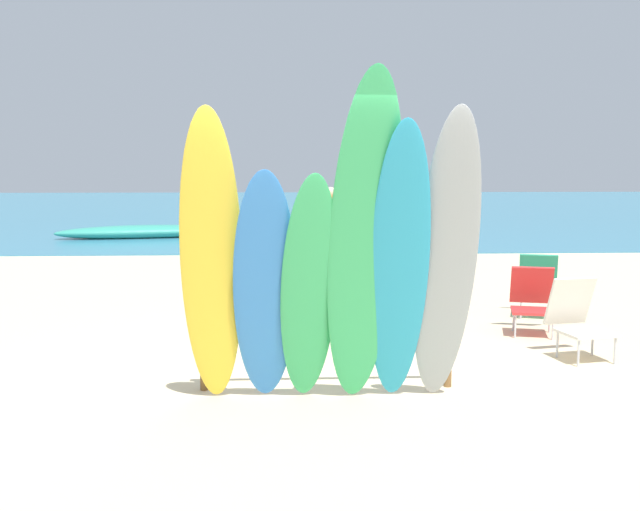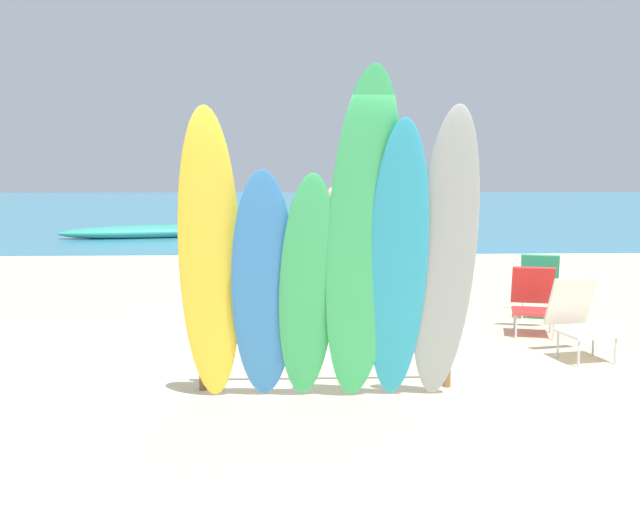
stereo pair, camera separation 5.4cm
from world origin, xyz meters
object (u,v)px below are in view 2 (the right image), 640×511
(surfboard_green_3, at_px, (362,247))
(beachgoer_photographing, at_px, (333,220))
(surfboard_rack, at_px, (326,333))
(beachgoer_midbeach, at_px, (405,236))
(surfboard_blue_1, at_px, (263,291))
(beach_chair_striped, at_px, (540,284))
(surfboard_teal_4, at_px, (397,269))
(surfboard_grey_5, at_px, (444,263))
(surfboard_green_2, at_px, (307,292))
(beach_chair_blue, at_px, (578,317))
(surfboard_yellow_0, at_px, (210,262))
(beach_chair_red, at_px, (533,298))
(distant_boat, at_px, (149,232))

(surfboard_green_3, xyz_separation_m, beachgoer_photographing, (0.29, 8.87, -0.45))
(surfboard_rack, height_order, beachgoer_midbeach, beachgoer_midbeach)
(surfboard_blue_1, height_order, beach_chair_striped, surfboard_blue_1)
(surfboard_teal_4, height_order, beachgoer_photographing, surfboard_teal_4)
(surfboard_teal_4, height_order, surfboard_grey_5, surfboard_grey_5)
(surfboard_green_2, xyz_separation_m, surfboard_teal_4, (0.72, -0.09, 0.20))
(surfboard_blue_1, height_order, surfboard_green_3, surfboard_green_3)
(surfboard_green_3, bearing_deg, surfboard_rack, 104.84)
(surfboard_green_2, bearing_deg, beach_chair_blue, 22.79)
(beach_chair_striped, bearing_deg, surfboard_yellow_0, -118.60)
(surfboard_rack, height_order, beach_chair_red, beach_chair_red)
(surfboard_blue_1, distance_m, distant_boat, 15.09)
(surfboard_teal_4, xyz_separation_m, beach_chair_red, (2.07, 2.79, -0.76))
(surfboard_green_2, relative_size, surfboard_green_3, 0.72)
(surfboard_blue_1, distance_m, beach_chair_red, 4.17)
(surfboard_teal_4, distance_m, beach_chair_blue, 2.80)
(surfboard_green_2, height_order, surfboard_teal_4, surfboard_teal_4)
(surfboard_grey_5, distance_m, beachgoer_photographing, 8.82)
(surfboard_yellow_0, xyz_separation_m, surfboard_green_3, (1.21, -0.16, 0.13))
(surfboard_green_3, relative_size, beachgoer_photographing, 1.80)
(beach_chair_red, bearing_deg, distant_boat, 134.66)
(beach_chair_striped, height_order, distant_boat, beach_chair_striped)
(surfboard_teal_4, bearing_deg, surfboard_blue_1, 176.71)
(surfboard_blue_1, relative_size, surfboard_green_2, 1.01)
(surfboard_blue_1, bearing_deg, surfboard_green_2, -6.01)
(surfboard_teal_4, xyz_separation_m, surfboard_grey_5, (0.38, 0.02, 0.05))
(surfboard_green_2, distance_m, distant_boat, 15.21)
(surfboard_yellow_0, xyz_separation_m, surfboard_grey_5, (1.88, -0.09, 0.00))
(beachgoer_midbeach, bearing_deg, distant_boat, -26.44)
(beach_chair_red, height_order, beach_chair_striped, beach_chair_striped)
(beachgoer_photographing, xyz_separation_m, distant_boat, (-4.82, 5.89, -0.74))
(surfboard_teal_4, height_order, beach_chair_blue, surfboard_teal_4)
(beachgoer_midbeach, bearing_deg, surfboard_teal_4, 114.69)
(surfboard_yellow_0, height_order, beach_chair_blue, surfboard_yellow_0)
(surfboard_teal_4, bearing_deg, beach_chair_striped, 59.54)
(surfboard_green_3, bearing_deg, beach_chair_blue, 29.79)
(surfboard_yellow_0, relative_size, surfboard_teal_4, 1.02)
(surfboard_blue_1, bearing_deg, surfboard_teal_4, -8.25)
(surfboard_yellow_0, distance_m, beachgoer_midbeach, 5.08)
(surfboard_green_2, xyz_separation_m, beach_chair_blue, (2.87, 1.54, -0.55))
(surfboard_yellow_0, distance_m, surfboard_teal_4, 1.51)
(beach_chair_blue, bearing_deg, beach_chair_red, 82.80)
(beach_chair_blue, bearing_deg, surfboard_teal_4, -154.13)
(surfboard_grey_5, bearing_deg, surfboard_rack, 146.03)
(surfboard_green_2, relative_size, beach_chair_red, 2.47)
(surfboard_green_3, height_order, beachgoer_midbeach, surfboard_green_3)
(surfboard_yellow_0, xyz_separation_m, beachgoer_midbeach, (2.30, 4.53, -0.23))
(beachgoer_photographing, xyz_separation_m, beachgoer_midbeach, (0.79, -4.19, 0.08))
(beachgoer_midbeach, height_order, beach_chair_red, beachgoer_midbeach)
(surfboard_green_2, distance_m, beach_chair_striped, 4.94)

